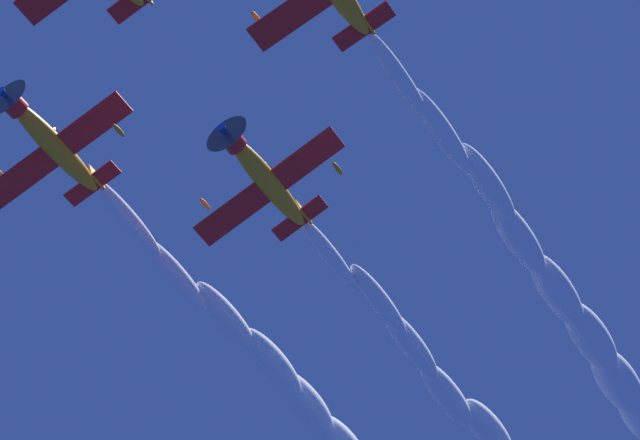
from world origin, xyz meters
name	(u,v)px	position (x,y,z in m)	size (l,w,h in m)	color
airplane_right_wingman	(52,143)	(-4.73, -13.83, 61.55)	(7.91, 7.85, 3.20)	orange
airplane_slot_tail	(265,178)	(-16.11, -11.98, 60.83)	(7.91, 7.81, 3.18)	orange
smoke_trail_left_wingman	(628,390)	(-43.38, -22.48, 63.22)	(38.63, 31.88, 5.18)	white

